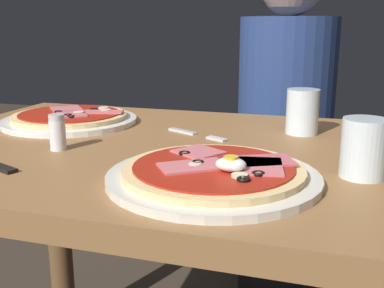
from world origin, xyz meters
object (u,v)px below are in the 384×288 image
fork (192,133)px  salt_shaker (57,133)px  pizza_foreground (214,174)px  water_glass_far (302,115)px  dining_table (162,208)px  pizza_across_left (70,118)px  water_glass_near (363,152)px  diner_person (284,142)px

fork → salt_shaker: bearing=-136.2°
pizza_foreground → water_glass_far: 0.37m
dining_table → salt_shaker: (-0.17, -0.09, 0.17)m
water_glass_far → dining_table: bearing=-145.2°
pizza_across_left → water_glass_near: (0.64, -0.22, 0.03)m
salt_shaker → diner_person: (0.33, 0.86, -0.20)m
water_glass_far → fork: 0.24m
salt_shaker → diner_person: size_ratio=0.06×
water_glass_near → diner_person: bearing=103.3°
water_glass_near → water_glass_far: bearing=111.9°
pizza_foreground → fork: (-0.12, 0.28, -0.01)m
water_glass_near → water_glass_far: size_ratio=0.95×
water_glass_far → diner_person: size_ratio=0.08×
pizza_foreground → salt_shaker: salt_shaker is taller
fork → diner_person: diner_person is taller
pizza_foreground → fork: bearing=113.2°
fork → salt_shaker: 0.28m
fork → diner_person: 0.70m
water_glass_near → diner_person: diner_person is taller
salt_shaker → pizza_foreground: bearing=-15.5°
fork → water_glass_far: bearing=19.7°
water_glass_far → diner_person: 0.63m
pizza_across_left → salt_shaker: 0.25m
pizza_across_left → diner_person: (0.44, 0.64, -0.18)m
pizza_foreground → diner_person: bearing=89.6°
water_glass_far → salt_shaker: bearing=-147.2°
pizza_across_left → water_glass_near: water_glass_near is taller
water_glass_near → water_glass_far: (-0.11, 0.27, 0.00)m
water_glass_far → fork: (-0.22, -0.08, -0.04)m
pizza_across_left → water_glass_near: bearing=-19.1°
pizza_foreground → water_glass_far: water_glass_far is taller
pizza_across_left → salt_shaker: salt_shaker is taller
water_glass_far → water_glass_near: bearing=-68.1°
water_glass_near → salt_shaker: water_glass_near is taller
pizza_foreground → pizza_across_left: bearing=144.3°
pizza_across_left → fork: pizza_across_left is taller
pizza_foreground → fork: 0.31m
pizza_across_left → salt_shaker: (0.11, -0.22, 0.02)m
diner_person → pizza_foreground: bearing=89.6°
water_glass_far → diner_person: bearing=99.1°
fork → water_glass_near: bearing=-30.5°
dining_table → water_glass_near: 0.41m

